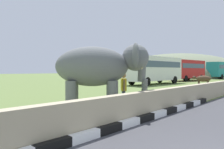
# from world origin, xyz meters

# --- Properties ---
(striped_curb) EXTENTS (16.20, 0.20, 0.24)m
(striped_curb) POSITION_xyz_m (-0.35, 3.71, 0.12)
(striped_curb) COLOR white
(striped_curb) RESTS_ON ground_plane
(barrier_parapet) EXTENTS (28.00, 0.36, 1.00)m
(barrier_parapet) POSITION_xyz_m (2.00, 4.01, 0.50)
(barrier_parapet) COLOR tan
(barrier_parapet) RESTS_ON ground_plane
(elephant) EXTENTS (3.87, 3.80, 2.91)m
(elephant) POSITION_xyz_m (2.06, 6.09, 1.90)
(elephant) COLOR slate
(elephant) RESTS_ON ground_plane
(person_handler) EXTENTS (0.53, 0.54, 1.66)m
(person_handler) POSITION_xyz_m (3.37, 5.91, 0.93)
(person_handler) COLOR navy
(person_handler) RESTS_ON ground_plane
(bus_white) EXTENTS (9.78, 3.03, 3.50)m
(bus_white) POSITION_xyz_m (19.10, 13.83, 2.08)
(bus_white) COLOR silver
(bus_white) RESTS_ON ground_plane
(bus_red) EXTENTS (8.34, 3.30, 3.50)m
(bus_red) POSITION_xyz_m (30.83, 14.42, 2.08)
(bus_red) COLOR #B21E1E
(bus_red) RESTS_ON ground_plane
(bus_teal) EXTENTS (9.69, 3.60, 3.50)m
(bus_teal) POSITION_xyz_m (44.74, 12.62, 2.08)
(bus_teal) COLOR teal
(bus_teal) RESTS_ON ground_plane
(cow_near) EXTENTS (0.71, 1.91, 1.23)m
(cow_near) POSITION_xyz_m (18.59, 7.56, 0.87)
(cow_near) COLOR #473323
(cow_near) RESTS_ON ground_plane
(hill_east) EXTENTS (45.45, 36.36, 13.40)m
(hill_east) POSITION_xyz_m (55.00, 26.92, 0.00)
(hill_east) COLOR slate
(hill_east) RESTS_ON ground_plane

